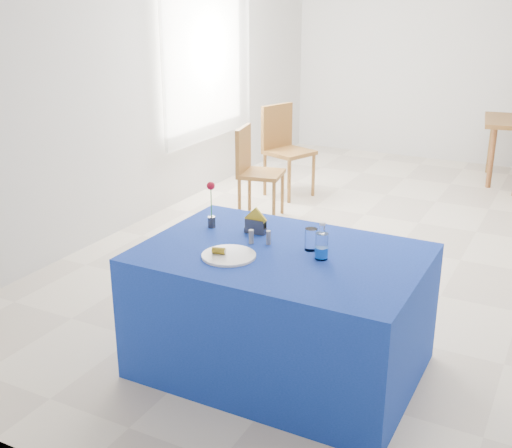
{
  "coord_description": "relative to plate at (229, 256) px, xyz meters",
  "views": [
    {
      "loc": [
        1.33,
        -5.29,
        2.15
      ],
      "look_at": [
        -0.24,
        -2.26,
        0.92
      ],
      "focal_mm": 45.0,
      "sensor_mm": 36.0,
      "label": 1
    }
  ],
  "objects": [
    {
      "name": "floor",
      "position": [
        0.33,
        2.42,
        -0.77
      ],
      "size": [
        7.0,
        7.0,
        0.0
      ],
      "primitive_type": "plane",
      "color": "beige",
      "rests_on": "ground"
    },
    {
      "name": "room_shell",
      "position": [
        0.33,
        2.42,
        0.98
      ],
      "size": [
        7.0,
        7.0,
        7.0
      ],
      "color": "silver",
      "rests_on": "ground"
    },
    {
      "name": "window_pane",
      "position": [
        -2.14,
        3.22,
        0.78
      ],
      "size": [
        0.04,
        1.5,
        1.6
      ],
      "primitive_type": "cube",
      "color": "white",
      "rests_on": "room_shell"
    },
    {
      "name": "curtain",
      "position": [
        -2.07,
        3.22,
        0.78
      ],
      "size": [
        0.04,
        1.75,
        1.85
      ],
      "primitive_type": "cube",
      "color": "white",
      "rests_on": "room_shell"
    },
    {
      "name": "plate",
      "position": [
        0.0,
        0.0,
        0.0
      ],
      "size": [
        0.31,
        0.31,
        0.01
      ],
      "primitive_type": "cylinder",
      "color": "silver",
      "rests_on": "blue_table"
    },
    {
      "name": "drinking_glass",
      "position": [
        0.37,
        0.31,
        0.06
      ],
      "size": [
        0.07,
        0.07,
        0.13
      ],
      "primitive_type": "cylinder",
      "color": "white",
      "rests_on": "blue_table"
    },
    {
      "name": "salt_shaker",
      "position": [
        0.02,
        0.24,
        0.04
      ],
      "size": [
        0.03,
        0.03,
        0.08
      ],
      "primitive_type": "cylinder",
      "color": "slate",
      "rests_on": "blue_table"
    },
    {
      "name": "pepper_shaker",
      "position": [
        0.11,
        0.27,
        0.04
      ],
      "size": [
        0.03,
        0.03,
        0.08
      ],
      "primitive_type": "cylinder",
      "color": "slate",
      "rests_on": "blue_table"
    },
    {
      "name": "blue_table",
      "position": [
        0.23,
        0.21,
        -0.39
      ],
      "size": [
        1.6,
        1.1,
        0.76
      ],
      "color": "navy",
      "rests_on": "floor"
    },
    {
      "name": "water_bottle",
      "position": [
        0.47,
        0.21,
        0.06
      ],
      "size": [
        0.07,
        0.07,
        0.21
      ],
      "color": "silver",
      "rests_on": "blue_table"
    },
    {
      "name": "napkin_holder",
      "position": [
        -0.04,
        0.41,
        0.04
      ],
      "size": [
        0.15,
        0.06,
        0.17
      ],
      "color": "#37383C",
      "rests_on": "blue_table"
    },
    {
      "name": "rose_vase",
      "position": [
        -0.34,
        0.37,
        0.14
      ],
      "size": [
        0.05,
        0.05,
        0.3
      ],
      "color": "#232327",
      "rests_on": "blue_table"
    },
    {
      "name": "chair_win_a",
      "position": [
        -1.22,
        2.61,
        -0.24
      ],
      "size": [
        0.49,
        0.49,
        0.92
      ],
      "rotation": [
        0.0,
        0.0,
        1.77
      ],
      "color": "olive",
      "rests_on": "floor"
    },
    {
      "name": "chair_win_b",
      "position": [
        -1.29,
        3.48,
        -0.19
      ],
      "size": [
        0.57,
        0.57,
        1.0
      ],
      "rotation": [
        0.0,
        0.0,
        1.22
      ],
      "color": "olive",
      "rests_on": "floor"
    },
    {
      "name": "banana_pieces",
      "position": [
        -0.05,
        -0.02,
        0.03
      ],
      "size": [
        0.08,
        0.05,
        0.04
      ],
      "color": "gold",
      "rests_on": "plate"
    }
  ]
}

